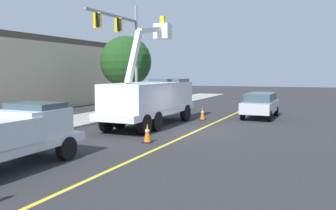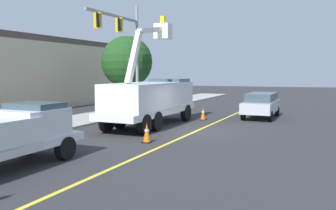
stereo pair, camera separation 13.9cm
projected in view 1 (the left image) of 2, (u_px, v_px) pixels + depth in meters
ground at (195, 132)px, 18.97m from camera, size 120.00×120.00×0.00m
sidewalk_far_side at (70, 122)px, 22.26m from camera, size 60.07×9.40×0.12m
lane_centre_stripe at (195, 132)px, 18.97m from camera, size 49.78×5.00×0.01m
utility_bucket_truck at (151, 98)px, 21.05m from camera, size 8.40×3.28×6.46m
service_pickup_truck at (3, 136)px, 11.48m from camera, size 5.78×2.63×2.06m
passing_minivan at (261, 104)px, 24.64m from camera, size 4.96×2.36×1.69m
traffic_cone_mid_front at (147, 133)px, 16.04m from camera, size 0.40×0.40×0.87m
traffic_cone_mid_rear at (203, 114)px, 23.56m from camera, size 0.40×0.40×0.84m
traffic_signal_mast at (124, 41)px, 25.87m from camera, size 6.41×0.88×8.14m
street_tree_right at (126, 62)px, 30.01m from camera, size 4.28×4.28×6.11m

